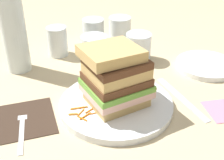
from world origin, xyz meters
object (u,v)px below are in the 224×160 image
main_plate (116,104)px  empty_tumbler_1 (93,32)px  napkin_dark (22,120)px  napkin_pink (223,110)px  knife (183,99)px  fork (22,125)px  juice_glass (138,48)px  side_plate (206,65)px  water_bottle (13,25)px  empty_tumbler_0 (120,27)px  sandwich (115,77)px  empty_tumbler_2 (94,48)px  empty_tumbler_3 (57,41)px

main_plate → empty_tumbler_1: bearing=84.2°
napkin_dark → napkin_pink: 0.45m
knife → napkin_pink: size_ratio=2.39×
fork → juice_glass: (0.35, 0.22, 0.03)m
main_plate → side_plate: (0.31, 0.11, -0.00)m
water_bottle → napkin_pink: water_bottle is taller
knife → fork: bearing=178.3°
water_bottle → empty_tumbler_0: bearing=21.3°
empty_tumbler_0 → napkin_pink: bearing=-78.8°
fork → empty_tumbler_1: empty_tumbler_1 is taller
fork → empty_tumbler_0: bearing=48.6°
sandwich → side_plate: size_ratio=0.91×
sandwich → empty_tumbler_1: bearing=84.0°
main_plate → juice_glass: (0.14, 0.21, 0.03)m
empty_tumbler_1 → empty_tumbler_2: bearing=-103.0°
sandwich → juice_glass: 0.26m
fork → main_plate: bearing=2.3°
main_plate → water_bottle: (-0.20, 0.25, 0.12)m
main_plate → empty_tumbler_2: bearing=87.0°
main_plate → sandwich: size_ratio=1.68×
main_plate → empty_tumbler_3: size_ratio=2.94×
sandwich → juice_glass: size_ratio=1.91×
knife → napkin_pink: bearing=-44.3°
main_plate → sandwich: sandwich is taller
main_plate → empty_tumbler_1: size_ratio=2.98×
empty_tumbler_2 → napkin_dark: bearing=-133.0°
empty_tumbler_1 → napkin_pink: 0.48m
sandwich → empty_tumbler_0: bearing=70.3°
juice_glass → empty_tumbler_1: empty_tumbler_1 is taller
side_plate → napkin_pink: bearing=-110.8°
knife → side_plate: bearing=42.2°
napkin_pink → empty_tumbler_1: bearing=114.1°
water_bottle → empty_tumbler_0: water_bottle is taller
main_plate → knife: (0.16, -0.02, -0.01)m
empty_tumbler_2 → empty_tumbler_3: empty_tumbler_3 is taller
empty_tumbler_3 → empty_tumbler_0: bearing=18.4°
fork → empty_tumbler_0: empty_tumbler_0 is taller
fork → empty_tumbler_2: (0.23, 0.26, 0.03)m
knife → water_bottle: water_bottle is taller
empty_tumbler_3 → fork: bearing=-111.5°
empty_tumbler_0 → napkin_dark: bearing=-132.9°
empty_tumbler_1 → main_plate: bearing=-95.8°
side_plate → empty_tumbler_3: bearing=152.1°
sandwich → napkin_dark: size_ratio=1.12×
main_plate → side_plate: main_plate is taller
empty_tumbler_1 → empty_tumbler_3: bearing=-163.0°
water_bottle → napkin_pink: bearing=-38.0°
knife → empty_tumbler_0: (-0.03, 0.41, 0.03)m
juice_glass → empty_tumbler_3: (-0.22, 0.10, 0.01)m
main_plate → sandwich: 0.07m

